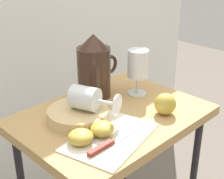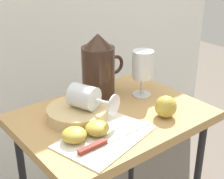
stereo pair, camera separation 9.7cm
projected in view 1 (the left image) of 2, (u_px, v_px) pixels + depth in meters
The scene contains 11 objects.
curtain_drape at pixel (7, 19), 1.30m from camera, with size 2.40×0.03×1.86m, color white.
table at pixel (112, 137), 1.04m from camera, with size 0.56×0.41×0.73m.
linen_napkin at pixel (111, 137), 0.88m from camera, with size 0.25×0.17×0.00m, color silver.
basket_tray at pixel (78, 115), 0.96m from camera, with size 0.18×0.18×0.04m, color tan.
pitcher at pixel (94, 71), 1.08m from camera, with size 0.16×0.11×0.21m.
wine_glass_upright at pixel (138, 66), 1.09m from camera, with size 0.07×0.07×0.16m.
wine_glass_tipped_near at pixel (87, 98), 0.94m from camera, with size 0.11×0.16×0.07m.
apple_half_left at pixel (81, 137), 0.84m from camera, with size 0.07×0.07×0.04m, color #B29938.
apple_half_right at pixel (102, 129), 0.88m from camera, with size 0.07×0.07×0.04m, color #B29938.
apple_whole at pixel (165, 104), 0.99m from camera, with size 0.07×0.07×0.07m, color #B29938.
knife at pixel (113, 141), 0.85m from camera, with size 0.25×0.02×0.01m.
Camera 1 is at (-0.62, -0.62, 1.21)m, focal length 52.74 mm.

